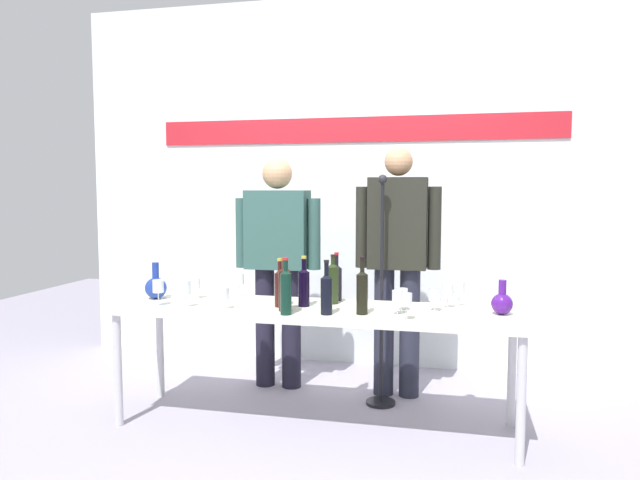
# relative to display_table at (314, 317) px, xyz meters

# --- Properties ---
(ground_plane) EXTENTS (10.00, 10.00, 0.00)m
(ground_plane) POSITION_rel_display_table_xyz_m (0.00, 0.00, -0.68)
(ground_plane) COLOR #9D96A8
(back_wall) EXTENTS (4.72, 0.11, 3.00)m
(back_wall) POSITION_rel_display_table_xyz_m (0.00, 1.40, 0.82)
(back_wall) COLOR white
(back_wall) RESTS_ON ground
(display_table) EXTENTS (2.46, 0.63, 0.74)m
(display_table) POSITION_rel_display_table_xyz_m (0.00, 0.00, 0.00)
(display_table) COLOR silver
(display_table) RESTS_ON ground
(decanter_blue_left) EXTENTS (0.14, 0.14, 0.24)m
(decanter_blue_left) POSITION_rel_display_table_xyz_m (-1.07, 0.04, 0.14)
(decanter_blue_left) COLOR navy
(decanter_blue_left) RESTS_ON display_table
(decanter_blue_right) EXTENTS (0.12, 0.12, 0.20)m
(decanter_blue_right) POSITION_rel_display_table_xyz_m (1.09, 0.04, 0.13)
(decanter_blue_right) COLOR #4C1885
(decanter_blue_right) RESTS_ON display_table
(presenter_left) EXTENTS (0.64, 0.22, 1.67)m
(presenter_left) POSITION_rel_display_table_xyz_m (-0.43, 0.66, 0.29)
(presenter_left) COLOR black
(presenter_left) RESTS_ON ground
(presenter_right) EXTENTS (0.59, 0.22, 1.73)m
(presenter_right) POSITION_rel_display_table_xyz_m (0.43, 0.66, 0.31)
(presenter_right) COLOR #252736
(presenter_right) RESTS_ON ground
(wine_bottle_0) EXTENTS (0.07, 0.07, 0.31)m
(wine_bottle_0) POSITION_rel_display_table_xyz_m (-0.15, -0.14, 0.20)
(wine_bottle_0) COLOR black
(wine_bottle_0) RESTS_ON display_table
(wine_bottle_1) EXTENTS (0.06, 0.06, 0.33)m
(wine_bottle_1) POSITION_rel_display_table_xyz_m (-0.11, -0.23, 0.20)
(wine_bottle_1) COLOR black
(wine_bottle_1) RESTS_ON display_table
(wine_bottle_2) EXTENTS (0.07, 0.07, 0.31)m
(wine_bottle_2) POSITION_rel_display_table_xyz_m (0.08, 0.14, 0.19)
(wine_bottle_2) COLOR #223015
(wine_bottle_2) RESTS_ON display_table
(wine_bottle_3) EXTENTS (0.07, 0.07, 0.31)m
(wine_bottle_3) POSITION_rel_display_table_xyz_m (0.11, -0.18, 0.19)
(wine_bottle_3) COLOR black
(wine_bottle_3) RESTS_ON display_table
(wine_bottle_4) EXTENTS (0.07, 0.07, 0.33)m
(wine_bottle_4) POSITION_rel_display_table_xyz_m (0.31, -0.13, 0.19)
(wine_bottle_4) COLOR black
(wine_bottle_4) RESTS_ON display_table
(wine_bottle_5) EXTENTS (0.07, 0.07, 0.31)m
(wine_bottle_5) POSITION_rel_display_table_xyz_m (-0.07, 0.02, 0.19)
(wine_bottle_5) COLOR black
(wine_bottle_5) RESTS_ON display_table
(wine_bottle_6) EXTENTS (0.06, 0.06, 0.30)m
(wine_bottle_6) POSITION_rel_display_table_xyz_m (-0.21, -0.03, 0.18)
(wine_bottle_6) COLOR #371412
(wine_bottle_6) RESTS_ON display_table
(wine_bottle_7) EXTENTS (0.07, 0.07, 0.31)m
(wine_bottle_7) POSITION_rel_display_table_xyz_m (0.08, 0.26, 0.18)
(wine_bottle_7) COLOR black
(wine_bottle_7) RESTS_ON display_table
(wine_glass_left_0) EXTENTS (0.07, 0.07, 0.14)m
(wine_glass_left_0) POSITION_rel_display_table_xyz_m (-0.82, 0.10, 0.15)
(wine_glass_left_0) COLOR white
(wine_glass_left_0) RESTS_ON display_table
(wine_glass_left_1) EXTENTS (0.06, 0.06, 0.16)m
(wine_glass_left_1) POSITION_rel_display_table_xyz_m (-0.76, -0.17, 0.17)
(wine_glass_left_1) COLOR white
(wine_glass_left_1) RESTS_ON display_table
(wine_glass_left_2) EXTENTS (0.06, 0.06, 0.13)m
(wine_glass_left_2) POSITION_rel_display_table_xyz_m (-0.51, -0.18, 0.15)
(wine_glass_left_2) COLOR white
(wine_glass_left_2) RESTS_ON display_table
(wine_glass_left_3) EXTENTS (0.07, 0.07, 0.15)m
(wine_glass_left_3) POSITION_rel_display_table_xyz_m (-0.58, 0.25, 0.17)
(wine_glass_left_3) COLOR white
(wine_glass_left_3) RESTS_ON display_table
(wine_glass_left_4) EXTENTS (0.07, 0.07, 0.16)m
(wine_glass_left_4) POSITION_rel_display_table_xyz_m (-0.95, -0.16, 0.17)
(wine_glass_left_4) COLOR white
(wine_glass_left_4) RESTS_ON display_table
(wine_glass_right_0) EXTENTS (0.06, 0.06, 0.14)m
(wine_glass_right_0) POSITION_rel_display_table_xyz_m (0.51, -0.10, 0.15)
(wine_glass_right_0) COLOR white
(wine_glass_right_0) RESTS_ON display_table
(wine_glass_right_1) EXTENTS (0.06, 0.06, 0.15)m
(wine_glass_right_1) POSITION_rel_display_table_xyz_m (0.78, 0.15, 0.16)
(wine_glass_right_1) COLOR white
(wine_glass_right_1) RESTS_ON display_table
(wine_glass_right_2) EXTENTS (0.06, 0.06, 0.15)m
(wine_glass_right_2) POSITION_rel_display_table_xyz_m (0.57, -0.22, 0.17)
(wine_glass_right_2) COLOR white
(wine_glass_right_2) RESTS_ON display_table
(wine_glass_right_3) EXTENTS (0.06, 0.06, 0.15)m
(wine_glass_right_3) POSITION_rel_display_table_xyz_m (0.85, 0.25, 0.16)
(wine_glass_right_3) COLOR white
(wine_glass_right_3) RESTS_ON display_table
(wine_glass_right_4) EXTENTS (0.07, 0.07, 0.13)m
(wine_glass_right_4) POSITION_rel_display_table_xyz_m (0.71, 0.05, 0.15)
(wine_glass_right_4) COLOR white
(wine_glass_right_4) RESTS_ON display_table
(wine_glass_right_5) EXTENTS (0.07, 0.07, 0.13)m
(wine_glass_right_5) POSITION_rel_display_table_xyz_m (0.52, 0.02, 0.15)
(wine_glass_right_5) COLOR white
(wine_glass_right_5) RESTS_ON display_table
(microphone_stand) EXTENTS (0.20, 0.20, 1.54)m
(microphone_stand) POSITION_rel_display_table_xyz_m (0.35, 0.46, -0.16)
(microphone_stand) COLOR black
(microphone_stand) RESTS_ON ground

